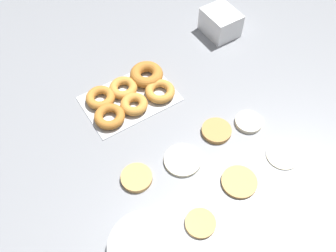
{
  "coord_description": "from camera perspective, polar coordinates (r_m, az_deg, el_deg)",
  "views": [
    {
      "loc": [
        0.38,
        0.47,
        0.95
      ],
      "look_at": [
        0.03,
        -0.07,
        0.04
      ],
      "focal_mm": 38.0,
      "sensor_mm": 36.0,
      "label": 1
    }
  ],
  "objects": [
    {
      "name": "pancake_3",
      "position": [
        1.19,
        12.81,
        0.64
      ],
      "size": [
        0.09,
        0.09,
        0.01
      ],
      "primitive_type": "cylinder",
      "color": "beige",
      "rests_on": "ground_plane"
    },
    {
      "name": "donut_tray",
      "position": [
        1.23,
        -5.92,
        5.24
      ],
      "size": [
        0.31,
        0.21,
        0.04
      ],
      "color": "silver",
      "rests_on": "ground_plane"
    },
    {
      "name": "batter_bowl",
      "position": [
        0.97,
        -3.52,
        -19.05
      ],
      "size": [
        0.2,
        0.2,
        0.05
      ],
      "color": "white",
      "rests_on": "ground_plane"
    },
    {
      "name": "pancake_1",
      "position": [
        1.01,
        5.23,
        -15.26
      ],
      "size": [
        0.09,
        0.09,
        0.01
      ],
      "primitive_type": "cylinder",
      "color": "tan",
      "rests_on": "ground_plane"
    },
    {
      "name": "pancake_0",
      "position": [
        1.06,
        -5.06,
        -8.26
      ],
      "size": [
        0.09,
        0.09,
        0.02
      ],
      "primitive_type": "cylinder",
      "color": "tan",
      "rests_on": "ground_plane"
    },
    {
      "name": "pancake_5",
      "position": [
        1.09,
        2.34,
        -5.48
      ],
      "size": [
        0.11,
        0.11,
        0.01
      ],
      "primitive_type": "cylinder",
      "color": "beige",
      "rests_on": "ground_plane"
    },
    {
      "name": "container_stack",
      "position": [
        1.46,
        8.41,
        16.09
      ],
      "size": [
        0.12,
        0.14,
        0.1
      ],
      "color": "white",
      "rests_on": "ground_plane"
    },
    {
      "name": "ground_plane",
      "position": [
        1.13,
        3.31,
        -2.74
      ],
      "size": [
        3.0,
        3.0,
        0.0
      ],
      "primitive_type": "plane",
      "color": "gray"
    },
    {
      "name": "pancake_4",
      "position": [
        1.15,
        17.92,
        -4.48
      ],
      "size": [
        0.1,
        0.1,
        0.01
      ],
      "primitive_type": "cylinder",
      "color": "beige",
      "rests_on": "ground_plane"
    },
    {
      "name": "pancake_6",
      "position": [
        1.07,
        11.35,
        -8.78
      ],
      "size": [
        0.11,
        0.11,
        0.01
      ],
      "primitive_type": "cylinder",
      "color": "tan",
      "rests_on": "ground_plane"
    },
    {
      "name": "pancake_2",
      "position": [
        1.15,
        7.78,
        -0.76
      ],
      "size": [
        0.1,
        0.1,
        0.02
      ],
      "primitive_type": "cylinder",
      "color": "#B27F42",
      "rests_on": "ground_plane"
    }
  ]
}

